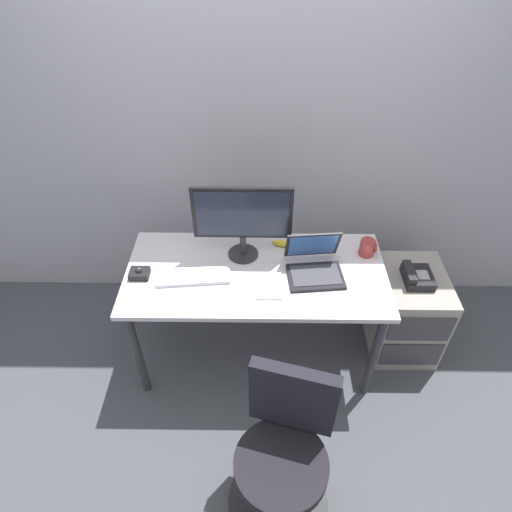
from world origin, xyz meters
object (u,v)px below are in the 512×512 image
object	(u,v)px
file_cabinet	(405,311)
laptop	(314,265)
desk_phone	(417,277)
coffee_mug	(367,248)
banana	(287,244)
paper_notepad	(269,286)
trackball_mouse	(139,273)
office_chair	(284,456)
keyboard	(194,276)
monitor_main	(242,217)

from	to	relation	value
file_cabinet	laptop	xyz separation A→B (m)	(-0.66, -0.11, 0.51)
desk_phone	coffee_mug	distance (m)	0.37
file_cabinet	banana	xyz separation A→B (m)	(-0.80, 0.11, 0.48)
laptop	paper_notepad	size ratio (longest dim) A/B	1.62
trackball_mouse	paper_notepad	size ratio (longest dim) A/B	0.53
trackball_mouse	office_chair	bearing A→B (deg)	-46.95
desk_phone	keyboard	xyz separation A→B (m)	(-1.33, -0.15, 0.14)
monitor_main	laptop	bearing A→B (deg)	-18.92
coffee_mug	office_chair	bearing A→B (deg)	-116.00
keyboard	laptop	bearing A→B (deg)	5.06
keyboard	desk_phone	bearing A→B (deg)	6.61
monitor_main	banana	bearing A→B (deg)	16.06
keyboard	coffee_mug	bearing A→B (deg)	12.10
trackball_mouse	coffee_mug	world-z (taller)	coffee_mug
file_cabinet	monitor_main	distance (m)	1.30
desk_phone	laptop	distance (m)	0.68
file_cabinet	coffee_mug	distance (m)	0.61
desk_phone	banana	distance (m)	0.81
office_chair	monitor_main	bearing A→B (deg)	101.84
monitor_main	banana	xyz separation A→B (m)	(0.27, 0.08, -0.26)
laptop	banana	bearing A→B (deg)	123.43
desk_phone	monitor_main	world-z (taller)	monitor_main
office_chair	monitor_main	distance (m)	1.25
file_cabinet	monitor_main	world-z (taller)	monitor_main
file_cabinet	office_chair	distance (m)	1.33
office_chair	banana	size ratio (longest dim) A/B	4.81
office_chair	monitor_main	size ratio (longest dim) A/B	1.63
laptop	coffee_mug	distance (m)	0.36
desk_phone	trackball_mouse	distance (m)	1.65
file_cabinet	monitor_main	xyz separation A→B (m)	(-1.07, 0.03, 0.74)
office_chair	banana	distance (m)	1.19
desk_phone	coffee_mug	size ratio (longest dim) A/B	1.97
monitor_main	paper_notepad	xyz separation A→B (m)	(0.15, -0.27, -0.28)
office_chair	trackball_mouse	distance (m)	1.23
file_cabinet	laptop	world-z (taller)	laptop
coffee_mug	banana	size ratio (longest dim) A/B	0.53
laptop	trackball_mouse	world-z (taller)	laptop
trackball_mouse	keyboard	bearing A→B (deg)	-1.89
file_cabinet	coffee_mug	size ratio (longest dim) A/B	5.92
paper_notepad	trackball_mouse	bearing A→B (deg)	174.23
banana	paper_notepad	bearing A→B (deg)	-108.85
file_cabinet	banana	bearing A→B (deg)	172.35
paper_notepad	laptop	bearing A→B (deg)	25.54
monitor_main	laptop	world-z (taller)	monitor_main
office_chair	laptop	world-z (taller)	laptop
monitor_main	office_chair	bearing A→B (deg)	-78.16
banana	monitor_main	bearing A→B (deg)	-163.94
office_chair	coffee_mug	size ratio (longest dim) A/B	9.02
trackball_mouse	monitor_main	bearing A→B (deg)	18.19
keyboard	coffee_mug	world-z (taller)	coffee_mug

